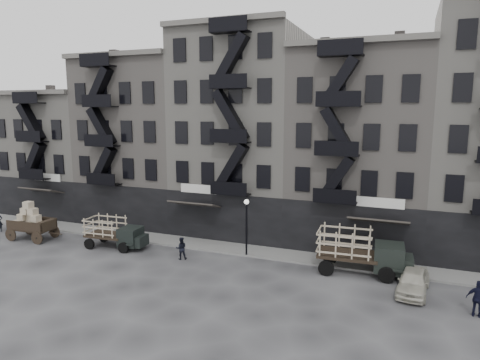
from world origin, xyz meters
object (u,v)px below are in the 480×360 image
at_px(stake_truck_east, 361,248).
at_px(stake_truck_west, 114,230).
at_px(pedestrian_mid, 181,248).
at_px(car_east, 413,282).
at_px(policeman, 478,299).
at_px(wagon, 31,218).

bearing_deg(stake_truck_east, stake_truck_west, -178.14).
bearing_deg(pedestrian_mid, car_east, 148.78).
bearing_deg(car_east, stake_truck_east, 154.32).
distance_m(pedestrian_mid, policeman, 18.68).
height_order(wagon, stake_truck_west, wagon).
distance_m(wagon, policeman, 32.52).
distance_m(stake_truck_west, car_east, 21.56).
height_order(wagon, stake_truck_east, wagon).
height_order(stake_truck_west, stake_truck_east, stake_truck_east).
distance_m(car_east, pedestrian_mid, 15.48).
bearing_deg(car_east, pedestrian_mid, -174.13).
distance_m(car_east, policeman, 3.66).
relative_size(car_east, policeman, 2.09).
distance_m(stake_truck_west, policeman, 24.76).
xyz_separation_m(stake_truck_east, car_east, (3.22, -1.98, -1.01)).
distance_m(wagon, stake_truck_east, 26.24).
bearing_deg(stake_truck_west, car_east, -4.52).
relative_size(stake_truck_west, pedestrian_mid, 3.03).
bearing_deg(stake_truck_west, wagon, -178.27).
distance_m(stake_truck_east, car_east, 3.91).
bearing_deg(stake_truck_west, stake_truck_east, 1.47).
xyz_separation_m(wagon, pedestrian_mid, (13.88, 0.35, -1.00)).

